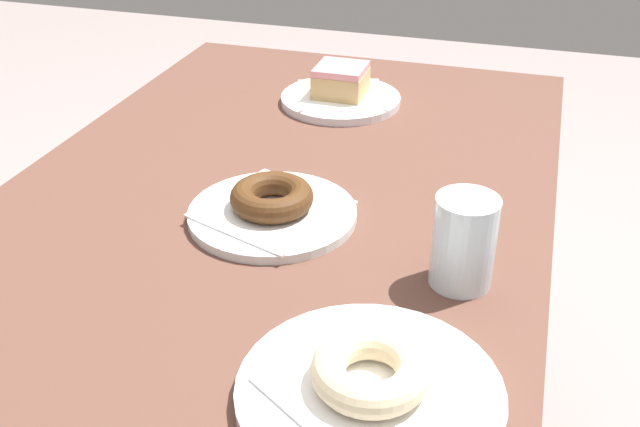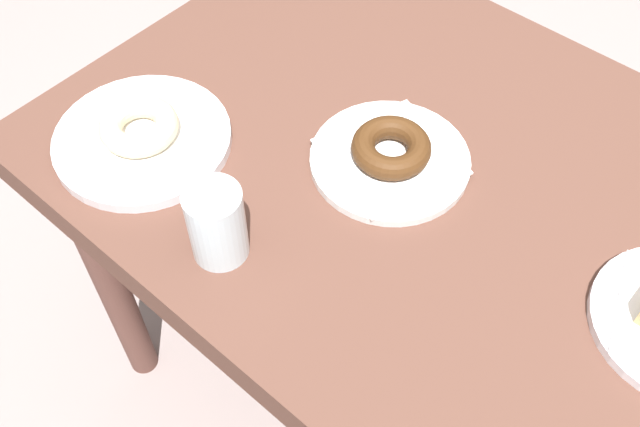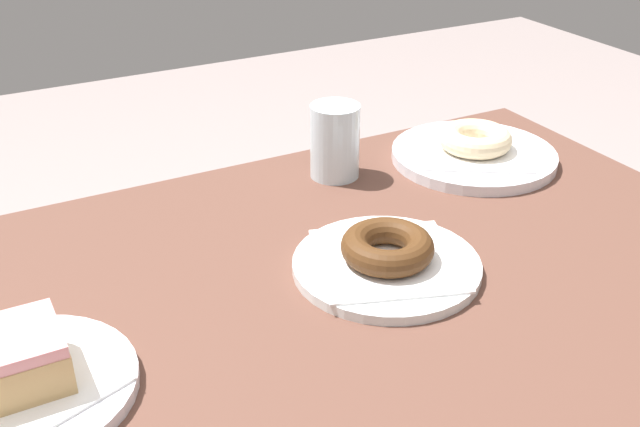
{
  "view_description": "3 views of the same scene",
  "coord_description": "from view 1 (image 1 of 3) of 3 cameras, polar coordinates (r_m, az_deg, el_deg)",
  "views": [
    {
      "loc": [
        0.84,
        0.31,
        1.19
      ],
      "look_at": [
        0.11,
        0.09,
        0.74
      ],
      "focal_mm": 41.74,
      "sensor_mm": 36.0,
      "label": 1
    },
    {
      "loc": [
        -0.26,
        0.56,
        1.44
      ],
      "look_at": [
        0.09,
        0.16,
        0.74
      ],
      "focal_mm": 41.08,
      "sensor_mm": 36.0,
      "label": 2
    },
    {
      "loc": [
        -0.31,
        -0.58,
        1.17
      ],
      "look_at": [
        0.06,
        0.12,
        0.74
      ],
      "focal_mm": 42.76,
      "sensor_mm": 36.0,
      "label": 3
    }
  ],
  "objects": [
    {
      "name": "plate_sugar_ring",
      "position": [
        0.68,
        3.81,
        -13.58
      ],
      "size": [
        0.24,
        0.24,
        0.02
      ],
      "primitive_type": "cylinder",
      "color": "silver",
      "rests_on": "table"
    },
    {
      "name": "water_glass",
      "position": [
        0.8,
        10.97,
        -2.13
      ],
      "size": [
        0.07,
        0.07,
        0.1
      ],
      "primitive_type": "cylinder",
      "color": "silver",
      "rests_on": "table"
    },
    {
      "name": "napkin_sugar_ring",
      "position": [
        0.67,
        3.84,
        -13.0
      ],
      "size": [
        0.21,
        0.21,
        0.0
      ],
      "primitive_type": "cube",
      "rotation": [
        0.0,
        0.0,
        -0.56
      ],
      "color": "white",
      "rests_on": "plate_sugar_ring"
    },
    {
      "name": "donut_sugar_ring",
      "position": [
        0.66,
        3.89,
        -11.91
      ],
      "size": [
        0.11,
        0.11,
        0.03
      ],
      "primitive_type": "torus",
      "color": "beige",
      "rests_on": "napkin_sugar_ring"
    },
    {
      "name": "table",
      "position": [
        1.06,
        -2.91,
        -1.75
      ],
      "size": [
        1.09,
        0.72,
        0.71
      ],
      "color": "brown",
      "rests_on": "ground_plane"
    },
    {
      "name": "donut_chocolate_ring",
      "position": [
        0.92,
        -3.72,
        1.28
      ],
      "size": [
        0.1,
        0.1,
        0.03
      ],
      "primitive_type": "torus",
      "color": "#472912",
      "rests_on": "napkin_chocolate_ring"
    },
    {
      "name": "napkin_glazed_square",
      "position": [
        1.27,
        1.39,
        9.1
      ],
      "size": [
        0.18,
        0.18,
        0.0
      ],
      "primitive_type": "cube",
      "rotation": [
        0.0,
        0.0,
        0.33
      ],
      "color": "white",
      "rests_on": "plate_glazed_square"
    },
    {
      "name": "donut_glazed_square",
      "position": [
        1.26,
        1.4,
        10.21
      ],
      "size": [
        0.08,
        0.08,
        0.05
      ],
      "color": "tan",
      "rests_on": "napkin_glazed_square"
    },
    {
      "name": "napkin_chocolate_ring",
      "position": [
        0.93,
        -3.68,
        0.35
      ],
      "size": [
        0.2,
        0.2,
        0.0
      ],
      "primitive_type": "cube",
      "rotation": [
        0.0,
        0.0,
        -0.34
      ],
      "color": "white",
      "rests_on": "plate_chocolate_ring"
    },
    {
      "name": "plate_glazed_square",
      "position": [
        1.28,
        1.38,
        8.76
      ],
      "size": [
        0.2,
        0.2,
        0.01
      ],
      "primitive_type": "cylinder",
      "color": "white",
      "rests_on": "table"
    },
    {
      "name": "plate_chocolate_ring",
      "position": [
        0.93,
        -3.67,
        -0.04
      ],
      "size": [
        0.21,
        0.21,
        0.01
      ],
      "primitive_type": "cylinder",
      "color": "white",
      "rests_on": "table"
    }
  ]
}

